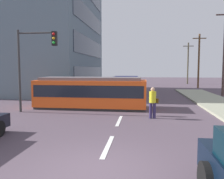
{
  "coord_description": "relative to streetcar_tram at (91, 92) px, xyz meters",
  "views": [
    {
      "loc": [
        1.14,
        -5.78,
        2.64
      ],
      "look_at": [
        -0.67,
        8.27,
        1.4
      ],
      "focal_mm": 37.73,
      "sensor_mm": 36.0,
      "label": 1
    }
  ],
  "objects": [
    {
      "name": "city_bus",
      "position": [
        1.71,
        8.5,
        -0.02
      ],
      "size": [
        2.63,
        5.79,
        1.86
      ],
      "color": "#333B99",
      "rests_on": "ground"
    },
    {
      "name": "utility_pole_distant",
      "position": [
        11.37,
        27.42,
        2.71
      ],
      "size": [
        1.8,
        0.24,
        7.24
      ],
      "color": "#4C4634",
      "rests_on": "ground"
    },
    {
      "name": "traffic_light_mast",
      "position": [
        -3.05,
        -2.06,
        2.39
      ],
      "size": [
        2.49,
        0.33,
        4.98
      ],
      "color": "#333333",
      "rests_on": "ground"
    },
    {
      "name": "lane_stripe_2",
      "position": [
        2.28,
        -3.79,
        -1.08
      ],
      "size": [
        0.16,
        2.4,
        0.01
      ],
      "primitive_type": "cube",
      "color": "silver",
      "rests_on": "ground"
    },
    {
      "name": "lane_stripe_4",
      "position": [
        2.28,
        12.0,
        -1.08
      ],
      "size": [
        0.16,
        2.4,
        0.01
      ],
      "primitive_type": "cube",
      "color": "silver",
      "rests_on": "ground"
    },
    {
      "name": "parked_sedan_mid",
      "position": [
        -2.67,
        3.96,
        -0.46
      ],
      "size": [
        2.09,
        4.21,
        1.19
      ],
      "color": "silver",
      "rests_on": "ground"
    },
    {
      "name": "utility_pole_mid",
      "position": [
        11.28,
        8.59,
        3.31
      ],
      "size": [
        1.8,
        0.24,
        8.42
      ],
      "color": "brown",
      "rests_on": "ground"
    },
    {
      "name": "pedestrian_crossing",
      "position": [
        4.0,
        -2.95,
        -0.14
      ],
      "size": [
        0.5,
        0.36,
        1.67
      ],
      "color": "#302750",
      "rests_on": "ground"
    },
    {
      "name": "ground_plane",
      "position": [
        2.28,
        0.21,
        -1.08
      ],
      "size": [
        120.0,
        120.0,
        0.0
      ],
      "primitive_type": "plane",
      "color": "#4F414D"
    },
    {
      "name": "corner_building",
      "position": [
        -11.11,
        11.15,
        6.92
      ],
      "size": [
        17.18,
        15.6,
        16.0
      ],
      "color": "slate",
      "rests_on": "ground"
    },
    {
      "name": "utility_pole_far",
      "position": [
        11.12,
        18.24,
        2.8
      ],
      "size": [
        1.8,
        0.24,
        7.42
      ],
      "color": "brown",
      "rests_on": "ground"
    },
    {
      "name": "lane_stripe_1",
      "position": [
        2.28,
        -7.79,
        -1.08
      ],
      "size": [
        0.16,
        2.4,
        0.01
      ],
      "primitive_type": "cube",
      "color": "silver",
      "rests_on": "ground"
    },
    {
      "name": "streetcar_tram",
      "position": [
        0.0,
        0.0,
        0.0
      ],
      "size": [
        7.4,
        2.59,
        2.09
      ],
      "color": "#F8571D",
      "rests_on": "ground"
    },
    {
      "name": "lane_stripe_3",
      "position": [
        2.28,
        6.0,
        -1.08
      ],
      "size": [
        0.16,
        2.4,
        0.01
      ],
      "primitive_type": "cube",
      "color": "silver",
      "rests_on": "ground"
    },
    {
      "name": "parked_sedan_far",
      "position": [
        -3.48,
        10.08,
        -0.46
      ],
      "size": [
        2.02,
        4.45,
        1.19
      ],
      "color": "#3C563C",
      "rests_on": "ground"
    }
  ]
}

